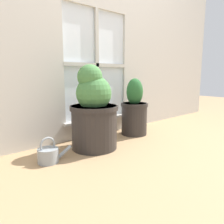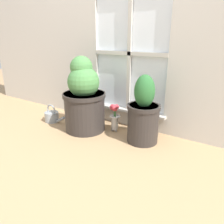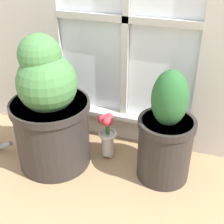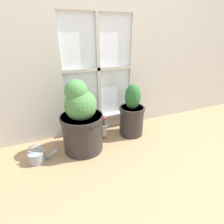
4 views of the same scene
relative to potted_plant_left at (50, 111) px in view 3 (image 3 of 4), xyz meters
name	(u,v)px [view 3 (image 3 of 4)]	position (x,y,z in m)	size (l,w,h in m)	color
ground_plane	(95,191)	(0.30, -0.16, -0.32)	(10.00, 10.00, 0.00)	tan
potted_plant_left	(50,111)	(0.00, 0.00, 0.00)	(0.41, 0.41, 0.72)	#2D2826
potted_plant_right	(166,135)	(0.59, 0.08, -0.07)	(0.29, 0.29, 0.60)	#2D2826
flower_vase	(107,132)	(0.26, 0.13, -0.16)	(0.11, 0.11, 0.27)	#BCB7AD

